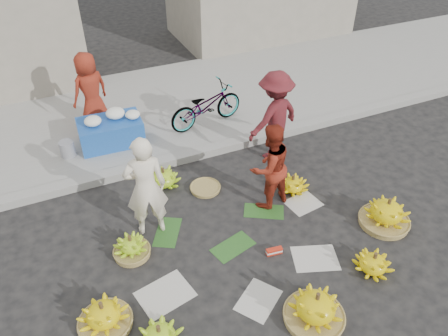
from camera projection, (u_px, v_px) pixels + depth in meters
name	position (u px, v px, depth m)	size (l,w,h in m)	color
ground	(233.00, 236.00, 6.74)	(80.00, 80.00, 0.00)	black
curb	(184.00, 157.00, 8.30)	(40.00, 0.25, 0.15)	gray
sidewalk	(152.00, 108.00, 9.84)	(40.00, 4.00, 0.12)	gray
newspaper_scatter	(258.00, 273.00, 6.16)	(3.20, 1.80, 0.00)	beige
banana_leaves	(222.00, 229.00, 6.85)	(2.00, 1.00, 0.00)	#204F1A
banana_bunch_0	(104.00, 316.00, 5.39)	(0.66, 0.66, 0.46)	olive
banana_bunch_1	(159.00, 336.00, 5.22)	(0.56, 0.56, 0.35)	#7FB91A
banana_bunch_2	(315.00, 308.00, 5.44)	(0.83, 0.83, 0.51)	olive
banana_bunch_3	(373.00, 263.00, 6.13)	(0.68, 0.68, 0.34)	yellow
banana_bunch_4	(386.00, 213.00, 6.83)	(0.78, 0.78, 0.52)	olive
banana_bunch_5	(293.00, 184.00, 7.55)	(0.66, 0.66, 0.32)	yellow
banana_bunch_6	(131.00, 247.00, 6.35)	(0.53, 0.53, 0.38)	olive
banana_bunch_7	(164.00, 177.00, 7.65)	(0.71, 0.71, 0.37)	#7FB91A
basket_spare	(205.00, 188.00, 7.62)	(0.51, 0.51, 0.06)	olive
incense_stack	(274.00, 251.00, 6.42)	(0.24, 0.08, 0.10)	red
vendor_cream	(146.00, 187.00, 6.35)	(0.62, 0.41, 1.71)	white
vendor_red	(270.00, 167.00, 6.92)	(0.73, 0.57, 1.50)	maroon
man_striped	(274.00, 116.00, 7.94)	(1.12, 0.65, 1.74)	maroon
flower_table	(111.00, 130.00, 8.44)	(1.22, 0.80, 0.69)	#18489F
grey_bucket	(67.00, 149.00, 8.16)	(0.27, 0.27, 0.31)	gray
flower_vendor	(90.00, 90.00, 8.71)	(0.76, 0.50, 1.56)	maroon
bicycle	(206.00, 105.00, 8.92)	(1.65, 0.57, 0.87)	gray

